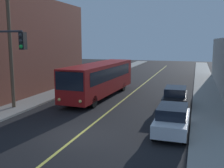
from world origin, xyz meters
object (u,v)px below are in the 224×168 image
Objects in this scene: parked_car_black at (175,97)px; parked_car_white at (172,119)px; city_bus at (100,78)px; utility_pole_near at (10,37)px.

parked_car_white is at bearing -87.07° from parked_car_black.
parked_car_black is at bearing -14.89° from city_bus.
city_bus is at bearing 165.11° from parked_car_black.
parked_car_white is 0.44× the size of utility_pole_near.
utility_pole_near is (-12.43, 1.92, 4.79)m from parked_car_white.
utility_pole_near reaches higher than parked_car_white.
utility_pole_near reaches higher than parked_car_black.
parked_car_black is (7.16, -1.90, -0.98)m from city_bus.
utility_pole_near is at bearing -127.57° from city_bus.
city_bus is at bearing 131.95° from parked_car_white.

